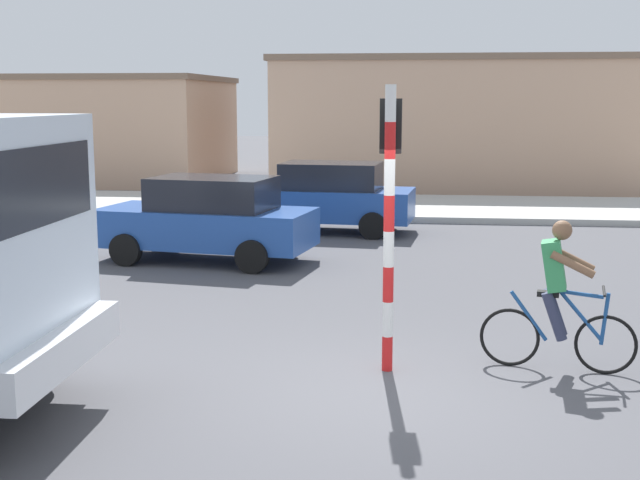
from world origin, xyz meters
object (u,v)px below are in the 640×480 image
(traffic_light_pole, at_px, (390,188))
(car_white_mid, at_px, (208,218))
(car_red_near, at_px, (327,197))
(cyclist, at_px, (558,296))

(traffic_light_pole, xyz_separation_m, car_white_mid, (-3.62, 6.10, -1.25))
(car_red_near, bearing_deg, car_white_mid, -115.60)
(traffic_light_pole, bearing_deg, car_red_near, 100.14)
(car_red_near, relative_size, car_white_mid, 0.98)
(cyclist, bearing_deg, car_red_near, 110.58)
(traffic_light_pole, distance_m, car_red_near, 10.18)
(car_red_near, bearing_deg, cyclist, -69.42)
(traffic_light_pole, xyz_separation_m, car_red_near, (-1.78, 9.94, -1.25))
(car_white_mid, bearing_deg, car_red_near, 64.40)
(traffic_light_pole, relative_size, car_white_mid, 0.76)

